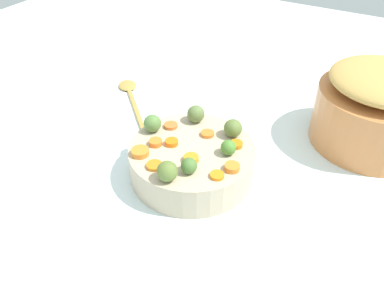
{
  "coord_description": "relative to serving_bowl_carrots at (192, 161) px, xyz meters",
  "views": [
    {
      "loc": [
        -0.59,
        -0.37,
        0.59
      ],
      "look_at": [
        -0.03,
        -0.05,
        0.1
      ],
      "focal_mm": 37.11,
      "sensor_mm": 36.0,
      "label": 1
    }
  ],
  "objects": [
    {
      "name": "carrot_slice_5",
      "position": [
        0.05,
        -0.08,
        0.04
      ],
      "size": [
        0.04,
        0.04,
        0.01
      ],
      "primitive_type": "cylinder",
      "rotation": [
        0.0,
        0.0,
        3.75
      ],
      "color": "orange",
      "rests_on": "serving_bowl_carrots"
    },
    {
      "name": "brussels_sprout_4",
      "position": [
        -0.11,
        -0.01,
        0.06
      ],
      "size": [
        0.04,
        0.04,
        0.04
      ],
      "primitive_type": "sphere",
      "color": "olive",
      "rests_on": "serving_bowl_carrots"
    },
    {
      "name": "wooden_spoon",
      "position": [
        0.21,
        0.32,
        -0.03
      ],
      "size": [
        0.22,
        0.24,
        0.01
      ],
      "color": "#BD8B41",
      "rests_on": "tabletop"
    },
    {
      "name": "brussels_sprout_5",
      "position": [
        0.08,
        -0.05,
        0.05
      ],
      "size": [
        0.04,
        0.04,
        0.04
      ],
      "primitive_type": "sphere",
      "color": "olive",
      "rests_on": "serving_bowl_carrots"
    },
    {
      "name": "serving_bowl_carrots",
      "position": [
        0.0,
        0.0,
        0.0
      ],
      "size": [
        0.26,
        0.26,
        0.07
      ],
      "primitive_type": "cylinder",
      "color": "#BEAB8E",
      "rests_on": "tabletop"
    },
    {
      "name": "metal_pot",
      "position": [
        0.31,
        -0.3,
        0.03
      ],
      "size": [
        0.27,
        0.27,
        0.14
      ],
      "primitive_type": "cylinder",
      "color": "#C57842",
      "rests_on": "tabletop"
    },
    {
      "name": "carrot_slice_7",
      "position": [
        -0.04,
        -0.02,
        0.04
      ],
      "size": [
        0.04,
        0.04,
        0.01
      ],
      "primitive_type": "cylinder",
      "rotation": [
        0.0,
        0.0,
        2.76
      ],
      "color": "orange",
      "rests_on": "serving_bowl_carrots"
    },
    {
      "name": "carrot_slice_4",
      "position": [
        -0.01,
        0.04,
        0.04
      ],
      "size": [
        0.03,
        0.03,
        0.01
      ],
      "primitive_type": "cylinder",
      "rotation": [
        0.0,
        0.0,
        0.25
      ],
      "color": "orange",
      "rests_on": "serving_bowl_carrots"
    },
    {
      "name": "brussels_sprout_2",
      "position": [
        0.09,
        0.04,
        0.05
      ],
      "size": [
        0.04,
        0.04,
        0.04
      ],
      "primitive_type": "sphere",
      "color": "#5E753E",
      "rests_on": "serving_bowl_carrots"
    },
    {
      "name": "carrot_slice_9",
      "position": [
        -0.07,
        0.08,
        0.04
      ],
      "size": [
        0.05,
        0.05,
        0.01
      ],
      "primitive_type": "cylinder",
      "rotation": [
        0.0,
        0.0,
        3.78
      ],
      "color": "orange",
      "rests_on": "serving_bowl_carrots"
    },
    {
      "name": "brussels_sprout_3",
      "position": [
        0.01,
        0.1,
        0.05
      ],
      "size": [
        0.04,
        0.04,
        0.04
      ],
      "primitive_type": "sphere",
      "color": "#577F3E",
      "rests_on": "serving_bowl_carrots"
    },
    {
      "name": "brussels_sprout_0",
      "position": [
        0.02,
        -0.07,
        0.05
      ],
      "size": [
        0.03,
        0.03,
        0.03
      ],
      "primitive_type": "sphere",
      "color": "#4E822F",
      "rests_on": "serving_bowl_carrots"
    },
    {
      "name": "carrot_slice_1",
      "position": [
        -0.05,
        -0.09,
        0.04
      ],
      "size": [
        0.04,
        0.04,
        0.01
      ],
      "primitive_type": "cylinder",
      "rotation": [
        0.0,
        0.0,
        5.81
      ],
      "color": "orange",
      "rests_on": "serving_bowl_carrots"
    },
    {
      "name": "carrot_slice_3",
      "position": [
        -0.02,
        -0.1,
        0.04
      ],
      "size": [
        0.04,
        0.04,
        0.01
      ],
      "primitive_type": "cylinder",
      "rotation": [
        0.0,
        0.0,
        5.1
      ],
      "color": "orange",
      "rests_on": "serving_bowl_carrots"
    },
    {
      "name": "carrot_slice_6",
      "position": [
        -0.09,
        0.03,
        0.04
      ],
      "size": [
        0.04,
        0.04,
        0.01
      ],
      "primitive_type": "cylinder",
      "rotation": [
        0.0,
        0.0,
        0.35
      ],
      "color": "orange",
      "rests_on": "serving_bowl_carrots"
    },
    {
      "name": "brussels_sprout_1",
      "position": [
        -0.07,
        -0.03,
        0.05
      ],
      "size": [
        0.03,
        0.03,
        0.03
      ],
      "primitive_type": "sphere",
      "color": "#4B7333",
      "rests_on": "serving_bowl_carrots"
    },
    {
      "name": "carrot_slice_0",
      "position": [
        0.04,
        0.08,
        0.04
      ],
      "size": [
        0.04,
        0.04,
        0.01
      ],
      "primitive_type": "cylinder",
      "rotation": [
        0.0,
        0.0,
        0.8
      ],
      "color": "orange",
      "rests_on": "serving_bowl_carrots"
    },
    {
      "name": "carrot_slice_8",
      "position": [
        -0.03,
        0.07,
        0.04
      ],
      "size": [
        0.04,
        0.04,
        0.01
      ],
      "primitive_type": "cylinder",
      "rotation": [
        0.0,
        0.0,
        5.34
      ],
      "color": "orange",
      "rests_on": "serving_bowl_carrots"
    },
    {
      "name": "tabletop",
      "position": [
        0.03,
        0.05,
        -0.05
      ],
      "size": [
        2.4,
        2.4,
        0.02
      ],
      "primitive_type": "cube",
      "color": "white",
      "rests_on": "ground"
    },
    {
      "name": "carrot_slice_2",
      "position": [
        0.06,
        -0.01,
        0.04
      ],
      "size": [
        0.04,
        0.04,
        0.01
      ],
      "primitive_type": "cylinder",
      "rotation": [
        0.0,
        0.0,
        2.7
      ],
      "color": "orange",
      "rests_on": "serving_bowl_carrots"
    }
  ]
}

